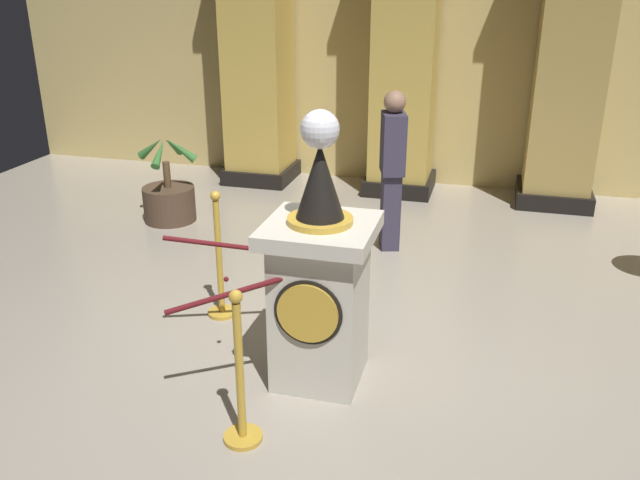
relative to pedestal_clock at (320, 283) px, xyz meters
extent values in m
plane|color=#9E9384|center=(-0.12, 0.21, -0.73)|extent=(11.25, 11.25, 0.00)
cube|color=tan|center=(-0.12, 4.99, 1.26)|extent=(11.25, 0.16, 3.99)
cube|color=beige|center=(0.00, 0.00, -0.20)|extent=(0.57, 0.57, 1.05)
cube|color=beige|center=(0.00, 0.00, 0.37)|extent=(0.71, 0.71, 0.10)
cylinder|color=gold|center=(0.00, -0.30, -0.08)|extent=(0.40, 0.03, 0.40)
cylinder|color=black|center=(0.00, -0.29, -0.08)|extent=(0.45, 0.01, 0.45)
cylinder|color=gold|center=(0.00, 0.00, 0.44)|extent=(0.43, 0.43, 0.04)
cone|color=black|center=(0.00, 0.00, 0.71)|extent=(0.31, 0.31, 0.49)
cylinder|color=gold|center=(0.00, 0.00, 0.94)|extent=(0.03, 0.03, 0.06)
sphere|color=silver|center=(0.00, 0.00, 1.03)|extent=(0.24, 0.24, 0.24)
cylinder|color=gold|center=(-1.03, 0.68, -0.72)|extent=(0.24, 0.24, 0.03)
cylinder|color=gold|center=(-1.03, 0.68, -0.23)|extent=(0.05, 0.05, 1.00)
sphere|color=gold|center=(-1.03, 0.68, 0.30)|extent=(0.08, 0.08, 0.08)
cylinder|color=gold|center=(-0.28, -0.78, -0.72)|extent=(0.24, 0.24, 0.03)
cylinder|color=gold|center=(-0.28, -0.78, -0.27)|extent=(0.05, 0.05, 0.93)
sphere|color=gold|center=(-0.28, -0.78, 0.24)|extent=(0.08, 0.08, 0.08)
cylinder|color=#591419|center=(-0.84, 0.31, 0.06)|extent=(0.75, 0.41, 0.22)
cylinder|color=#591419|center=(-0.46, -0.41, 0.06)|extent=(0.75, 0.41, 0.22)
sphere|color=#591419|center=(-0.65, -0.05, -0.03)|extent=(0.04, 0.04, 0.04)
cube|color=black|center=(-2.04, 4.47, -0.63)|extent=(0.87, 0.87, 0.20)
cube|color=gold|center=(-2.04, 4.47, 1.18)|extent=(0.76, 0.76, 3.83)
cube|color=black|center=(1.80, 4.47, -0.63)|extent=(0.88, 0.88, 0.20)
cube|color=tan|center=(1.80, 4.47, 1.18)|extent=(0.77, 0.77, 3.83)
cube|color=black|center=(-0.12, 4.47, -0.63)|extent=(0.86, 0.86, 0.20)
cube|color=gold|center=(-0.12, 4.47, 1.18)|extent=(0.74, 0.74, 3.83)
cylinder|color=#4C3828|center=(-2.49, 2.64, -0.53)|extent=(0.59, 0.59, 0.40)
cylinder|color=brown|center=(-2.49, 2.64, -0.19)|extent=(0.08, 0.08, 0.30)
cone|color=#387533|center=(-2.31, 2.68, 0.11)|extent=(0.36, 0.16, 0.31)
cone|color=#387533|center=(-2.49, 2.83, 0.11)|extent=(0.11, 0.36, 0.29)
cone|color=#387533|center=(-2.68, 2.67, 0.11)|extent=(0.37, 0.15, 0.31)
cone|color=#387533|center=(-2.46, 2.46, 0.11)|extent=(0.15, 0.36, 0.31)
cube|color=#383347|center=(0.07, 2.51, -0.33)|extent=(0.25, 0.32, 0.80)
cube|color=#383347|center=(0.07, 2.51, 0.36)|extent=(0.31, 0.41, 0.60)
sphere|color=#997056|center=(0.07, 2.51, 0.77)|extent=(0.22, 0.22, 0.22)
camera|label=1|loc=(1.03, -3.83, 1.90)|focal=37.12mm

